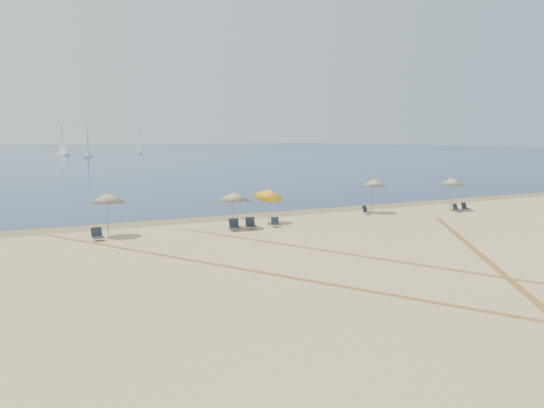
{
  "coord_description": "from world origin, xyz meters",
  "views": [
    {
      "loc": [
        -17.46,
        -12.53,
        5.77
      ],
      "look_at": [
        0.0,
        20.0,
        1.3
      ],
      "focal_mm": 36.93,
      "sensor_mm": 36.0,
      "label": 1
    }
  ],
  "objects": [
    {
      "name": "chair_4",
      "position": [
        -0.52,
        18.55,
        0.28
      ],
      "size": [
        0.63,
        0.7,
        0.63
      ],
      "rotation": [
        0.0,
        0.0,
        -0.2
      ],
      "color": "black",
      "rests_on": "ground"
    },
    {
      "name": "sailboat_0",
      "position": [
        7.14,
        169.01,
        2.82
      ],
      "size": [
        3.25,
        6.46,
        9.33
      ],
      "rotation": [
        0.0,
        0.0,
        0.28
      ],
      "color": "white",
      "rests_on": "ocean"
    },
    {
      "name": "tire_tracks",
      "position": [
        -1.57,
        7.75,
        0.0
      ],
      "size": [
        50.26,
        43.93,
        0.0
      ],
      "color": "tan",
      "rests_on": "ground"
    },
    {
      "name": "umbrella_3",
      "position": [
        -0.29,
        19.96,
        2.04
      ],
      "size": [
        1.9,
        1.98,
        2.6
      ],
      "color": "gray",
      "rests_on": "ground"
    },
    {
      "name": "umbrella_1",
      "position": [
        -10.73,
        19.99,
        2.28
      ],
      "size": [
        2.0,
        2.0,
        2.62
      ],
      "color": "gray",
      "rests_on": "ground"
    },
    {
      "name": "sailboat_2",
      "position": [
        32.65,
        174.96,
        2.49
      ],
      "size": [
        2.58,
        5.7,
        8.23
      ],
      "rotation": [
        0.0,
        0.0,
        -0.22
      ],
      "color": "white",
      "rests_on": "ocean"
    },
    {
      "name": "chair_2",
      "position": [
        -3.42,
        18.51,
        0.33
      ],
      "size": [
        0.71,
        0.8,
        0.74
      ],
      "rotation": [
        0.0,
        0.0,
        -0.14
      ],
      "color": "black",
      "rests_on": "ground"
    },
    {
      "name": "umbrella_5",
      "position": [
        15.43,
        19.12,
        2.28
      ],
      "size": [
        1.99,
        2.0,
        2.63
      ],
      "color": "gray",
      "rests_on": "ground"
    },
    {
      "name": "wet_sand",
      "position": [
        0.0,
        24.0,
        0.0
      ],
      "size": [
        500.0,
        500.0,
        0.0
      ],
      "primitive_type": "plane",
      "color": "olive",
      "rests_on": "ground"
    },
    {
      "name": "chair_3",
      "position": [
        -2.23,
        18.68,
        0.32
      ],
      "size": [
        0.7,
        0.78,
        0.72
      ],
      "rotation": [
        0.0,
        0.0,
        -0.17
      ],
      "color": "black",
      "rests_on": "ground"
    },
    {
      "name": "sailboat_3",
      "position": [
        11.34,
        150.09,
        2.66
      ],
      "size": [
        3.05,
        6.09,
        8.79
      ],
      "rotation": [
        0.0,
        0.0,
        -0.28
      ],
      "color": "white",
      "rests_on": "ocean"
    },
    {
      "name": "chair_6",
      "position": [
        15.18,
        18.27,
        0.28
      ],
      "size": [
        0.62,
        0.7,
        0.64
      ],
      "rotation": [
        0.0,
        0.0,
        0.15
      ],
      "color": "black",
      "rests_on": "ground"
    },
    {
      "name": "ground",
      "position": [
        0.0,
        0.0,
        0.0
      ],
      "size": [
        160.0,
        160.0,
        0.0
      ],
      "primitive_type": "plane",
      "color": "tan",
      "rests_on": "ground"
    },
    {
      "name": "chair_7",
      "position": [
        16.35,
        18.5,
        0.28
      ],
      "size": [
        0.58,
        0.66,
        0.64
      ],
      "rotation": [
        0.0,
        0.0,
        0.08
      ],
      "color": "black",
      "rests_on": "ground"
    },
    {
      "name": "umbrella_4",
      "position": [
        9.06,
        20.8,
        2.3
      ],
      "size": [
        1.95,
        1.98,
        2.64
      ],
      "color": "gray",
      "rests_on": "ground"
    },
    {
      "name": "chair_5",
      "position": [
        8.25,
        20.5,
        0.28
      ],
      "size": [
        0.73,
        0.78,
        0.65
      ],
      "rotation": [
        0.0,
        0.0,
        0.38
      ],
      "color": "black",
      "rests_on": "ground"
    },
    {
      "name": "umbrella_2",
      "position": [
        -3.17,
        19.21,
        2.02
      ],
      "size": [
        2.25,
        2.28,
        2.36
      ],
      "color": "gray",
      "rests_on": "ground"
    },
    {
      "name": "ocean",
      "position": [
        0.0,
        225.0,
        0.01
      ],
      "size": [
        500.0,
        500.0,
        0.0
      ],
      "primitive_type": "plane",
      "color": "#0C2151",
      "rests_on": "ground"
    },
    {
      "name": "chair_1",
      "position": [
        -11.52,
        19.15,
        0.32
      ],
      "size": [
        0.66,
        0.76,
        0.72
      ],
      "rotation": [
        0.0,
        0.0,
        0.1
      ],
      "color": "black",
      "rests_on": "ground"
    }
  ]
}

